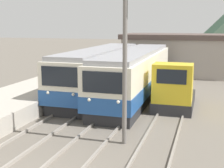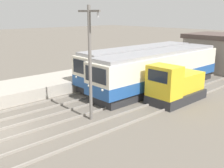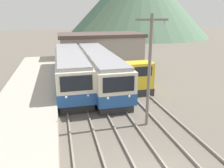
{
  "view_description": "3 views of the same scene",
  "coord_description": "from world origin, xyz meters",
  "px_view_note": "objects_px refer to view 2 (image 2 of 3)",
  "views": [
    {
      "loc": [
        5.03,
        -7.57,
        5.28
      ],
      "look_at": [
        -0.06,
        9.16,
        1.91
      ],
      "focal_mm": 50.0,
      "sensor_mm": 36.0,
      "label": 1
    },
    {
      "loc": [
        14.17,
        -4.28,
        6.6
      ],
      "look_at": [
        0.43,
        8.22,
        1.56
      ],
      "focal_mm": 42.0,
      "sensor_mm": 36.0,
      "label": 2
    },
    {
      "loc": [
        -3.65,
        -6.83,
        7.04
      ],
      "look_at": [
        0.45,
        9.79,
        1.52
      ],
      "focal_mm": 35.0,
      "sensor_mm": 36.0,
      "label": 3
    }
  ],
  "objects_px": {
    "commuter_train_center": "(160,71)",
    "catenary_mast_mid": "(90,60)",
    "commuter_train_left": "(139,66)",
    "shunting_locomotive": "(175,86)"
  },
  "relations": [
    {
      "from": "commuter_train_left",
      "to": "commuter_train_center",
      "type": "xyz_separation_m",
      "value": [
        2.8,
        -0.4,
        -0.01
      ]
    },
    {
      "from": "commuter_train_left",
      "to": "commuter_train_center",
      "type": "height_order",
      "value": "commuter_train_left"
    },
    {
      "from": "commuter_train_center",
      "to": "shunting_locomotive",
      "type": "bearing_deg",
      "value": -33.73
    },
    {
      "from": "commuter_train_left",
      "to": "catenary_mast_mid",
      "type": "distance_m",
      "value": 10.51
    },
    {
      "from": "commuter_train_center",
      "to": "catenary_mast_mid",
      "type": "xyz_separation_m",
      "value": [
        1.51,
        -8.93,
        2.24
      ]
    },
    {
      "from": "shunting_locomotive",
      "to": "commuter_train_left",
      "type": "bearing_deg",
      "value": 157.51
    },
    {
      "from": "commuter_train_left",
      "to": "catenary_mast_mid",
      "type": "xyz_separation_m",
      "value": [
        4.31,
        -9.33,
        2.23
      ]
    },
    {
      "from": "commuter_train_center",
      "to": "catenary_mast_mid",
      "type": "distance_m",
      "value": 9.33
    },
    {
      "from": "shunting_locomotive",
      "to": "commuter_train_center",
      "type": "bearing_deg",
      "value": 146.27
    },
    {
      "from": "shunting_locomotive",
      "to": "catenary_mast_mid",
      "type": "distance_m",
      "value": 7.56
    }
  ]
}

